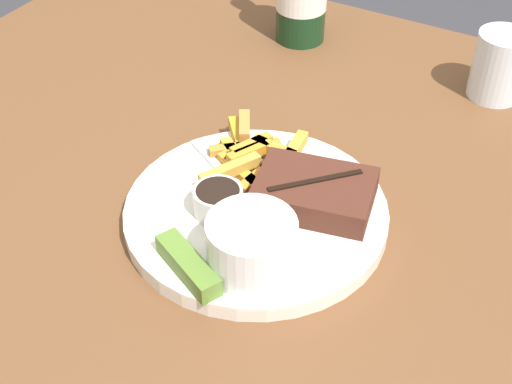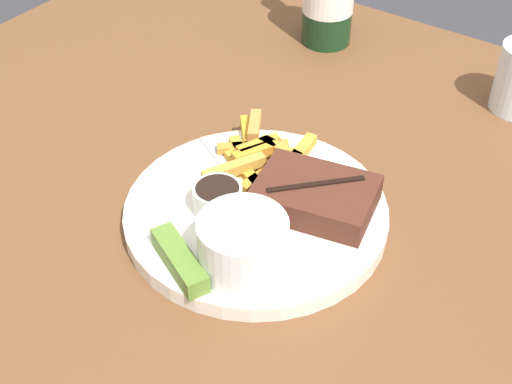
% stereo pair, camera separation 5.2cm
% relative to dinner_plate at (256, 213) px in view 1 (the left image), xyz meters
% --- Properties ---
extents(dining_table, '(1.12, 1.00, 0.74)m').
position_rel_dinner_plate_xyz_m(dining_table, '(0.00, 0.00, -0.10)').
color(dining_table, brown).
rests_on(dining_table, ground_plane).
extents(dinner_plate, '(0.27, 0.27, 0.02)m').
position_rel_dinner_plate_xyz_m(dinner_plate, '(0.00, 0.00, 0.00)').
color(dinner_plate, silver).
rests_on(dinner_plate, dining_table).
extents(steak_portion, '(0.13, 0.11, 0.03)m').
position_rel_dinner_plate_xyz_m(steak_portion, '(0.05, 0.04, 0.02)').
color(steak_portion, '#472319').
rests_on(steak_portion, dinner_plate).
extents(fries_pile, '(0.13, 0.13, 0.02)m').
position_rel_dinner_plate_xyz_m(fries_pile, '(-0.04, 0.06, 0.02)').
color(fries_pile, orange).
rests_on(fries_pile, dinner_plate).
extents(coleslaw_cup, '(0.08, 0.08, 0.05)m').
position_rel_dinner_plate_xyz_m(coleslaw_cup, '(0.04, -0.07, 0.04)').
color(coleslaw_cup, white).
rests_on(coleslaw_cup, dinner_plate).
extents(dipping_sauce_cup, '(0.05, 0.05, 0.03)m').
position_rel_dinner_plate_xyz_m(dipping_sauce_cup, '(-0.03, -0.03, 0.03)').
color(dipping_sauce_cup, silver).
rests_on(dipping_sauce_cup, dinner_plate).
extents(pickle_spear, '(0.08, 0.06, 0.02)m').
position_rel_dinner_plate_xyz_m(pickle_spear, '(-0.01, -0.11, 0.02)').
color(pickle_spear, '#567A2D').
rests_on(pickle_spear, dinner_plate).
extents(fork_utensil, '(0.12, 0.07, 0.00)m').
position_rel_dinner_plate_xyz_m(fork_utensil, '(-0.06, 0.03, 0.01)').
color(fork_utensil, '#B7B7BC').
rests_on(fork_utensil, dinner_plate).
extents(knife_utensil, '(0.08, 0.16, 0.01)m').
position_rel_dinner_plate_xyz_m(knife_utensil, '(0.02, 0.02, 0.01)').
color(knife_utensil, '#B7B7BC').
rests_on(knife_utensil, dinner_plate).
extents(drinking_glass, '(0.07, 0.07, 0.09)m').
position_rel_dinner_plate_xyz_m(drinking_glass, '(0.15, 0.36, 0.03)').
color(drinking_glass, silver).
rests_on(drinking_glass, dining_table).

